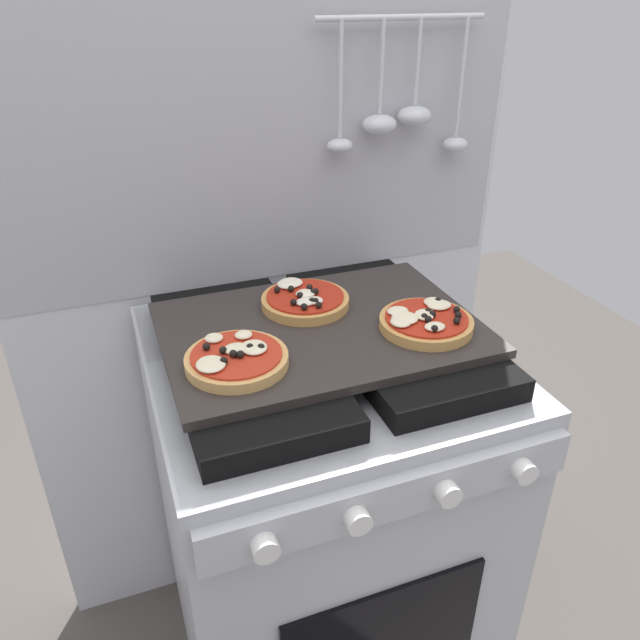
# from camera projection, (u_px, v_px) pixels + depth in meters

# --- Properties ---
(kitchen_backsplash) EXTENTS (1.10, 0.09, 1.55)m
(kitchen_backsplash) POSITION_uv_depth(u_px,v_px,m) (270.00, 307.00, 1.40)
(kitchen_backsplash) COLOR silver
(kitchen_backsplash) RESTS_ON ground_plane
(stove) EXTENTS (0.60, 0.64, 0.90)m
(stove) POSITION_uv_depth(u_px,v_px,m) (320.00, 518.00, 1.29)
(stove) COLOR #B7BABF
(stove) RESTS_ON ground_plane
(baking_tray) EXTENTS (0.54, 0.38, 0.02)m
(baking_tray) POSITION_uv_depth(u_px,v_px,m) (320.00, 329.00, 1.07)
(baking_tray) COLOR #2D2826
(baking_tray) RESTS_ON stove
(pizza_left) EXTENTS (0.16, 0.16, 0.03)m
(pizza_left) POSITION_uv_depth(u_px,v_px,m) (236.00, 358.00, 0.95)
(pizza_left) COLOR tan
(pizza_left) RESTS_ON baking_tray
(pizza_right) EXTENTS (0.16, 0.16, 0.03)m
(pizza_right) POSITION_uv_depth(u_px,v_px,m) (425.00, 321.00, 1.05)
(pizza_right) COLOR tan
(pizza_right) RESTS_ON baking_tray
(pizza_center) EXTENTS (0.16, 0.16, 0.03)m
(pizza_center) POSITION_uv_depth(u_px,v_px,m) (305.00, 299.00, 1.12)
(pizza_center) COLOR tan
(pizza_center) RESTS_ON baking_tray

